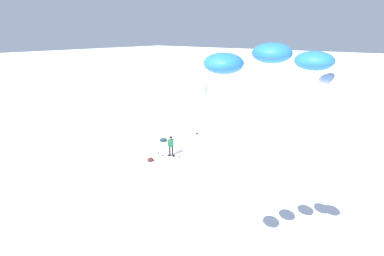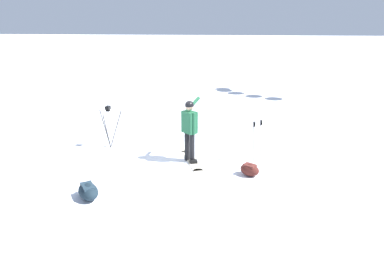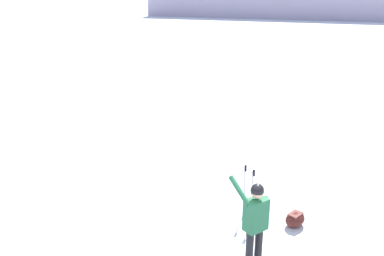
{
  "view_description": "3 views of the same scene",
  "coord_description": "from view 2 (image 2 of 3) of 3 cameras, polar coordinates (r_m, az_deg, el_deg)",
  "views": [
    {
      "loc": [
        -14.51,
        -12.76,
        9.22
      ],
      "look_at": [
        -4.85,
        -5.35,
        4.76
      ],
      "focal_mm": 24.06,
      "sensor_mm": 36.0,
      "label": 1
    },
    {
      "loc": [
        -2.56,
        8.57,
        3.62
      ],
      "look_at": [
        -0.82,
        -0.03,
        0.99
      ],
      "focal_mm": 31.68,
      "sensor_mm": 36.0,
      "label": 2
    },
    {
      "loc": [
        5.78,
        0.7,
        5.06
      ],
      "look_at": [
        -2.04,
        -1.64,
        2.13
      ],
      "focal_mm": 39.96,
      "sensor_mm": 36.0,
      "label": 3
    }
  ],
  "objects": [
    {
      "name": "ground_plane",
      "position": [
        9.65,
        -4.82,
        -5.43
      ],
      "size": [
        300.0,
        300.0,
        0.0
      ],
      "primitive_type": "plane",
      "color": "white"
    },
    {
      "name": "snowboarder",
      "position": [
        9.22,
        -0.38,
        0.54
      ],
      "size": [
        0.48,
        0.78,
        1.76
      ],
      "color": "black",
      "rests_on": "ground_plane"
    },
    {
      "name": "snowboard",
      "position": [
        9.59,
        -0.07,
        -5.37
      ],
      "size": [
        0.92,
        1.66,
        0.1
      ],
      "color": "beige",
      "rests_on": "ground_plane"
    },
    {
      "name": "gear_bag_large",
      "position": [
        7.88,
        -17.08,
        -10.1
      ],
      "size": [
        0.76,
        0.78,
        0.33
      ],
      "color": "#192833",
      "rests_on": "ground_plane"
    },
    {
      "name": "camera_tripod",
      "position": [
        10.64,
        -13.88,
        1.62
      ],
      "size": [
        0.74,
        0.58,
        1.33
      ],
      "color": "#262628",
      "rests_on": "ground_plane"
    },
    {
      "name": "gear_bag_small",
      "position": [
        8.74,
        9.68,
        -6.9
      ],
      "size": [
        0.61,
        0.55,
        0.3
      ],
      "color": "#4C1E19",
      "rests_on": "ground_plane"
    },
    {
      "name": "ski_poles",
      "position": [
        9.5,
        10.94,
        -1.1
      ],
      "size": [
        0.29,
        0.29,
        1.16
      ],
      "color": "gray",
      "rests_on": "ground_plane"
    }
  ]
}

